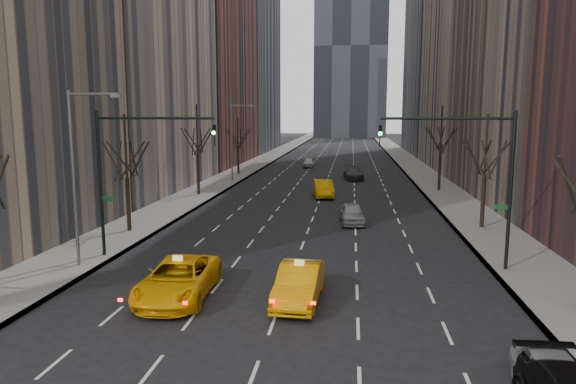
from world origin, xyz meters
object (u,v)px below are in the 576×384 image
(taxi_sedan, at_px, (299,283))
(silver_sedan_ahead, at_px, (352,214))
(taxi_suv, at_px, (178,279))
(parked_sedan_silver, at_px, (556,381))

(taxi_sedan, height_order, silver_sedan_ahead, taxi_sedan)
(taxi_suv, relative_size, silver_sedan_ahead, 1.40)
(taxi_suv, xyz_separation_m, taxi_sedan, (5.29, 0.14, -0.02))
(taxi_sedan, bearing_deg, parked_sedan_silver, -39.07)
(taxi_suv, distance_m, taxi_sedan, 5.29)
(taxi_sedan, bearing_deg, taxi_suv, -175.87)
(taxi_suv, distance_m, parked_sedan_silver, 14.79)
(taxi_suv, height_order, parked_sedan_silver, taxi_suv)
(taxi_suv, distance_m, silver_sedan_ahead, 18.14)
(taxi_suv, height_order, taxi_sedan, taxi_suv)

